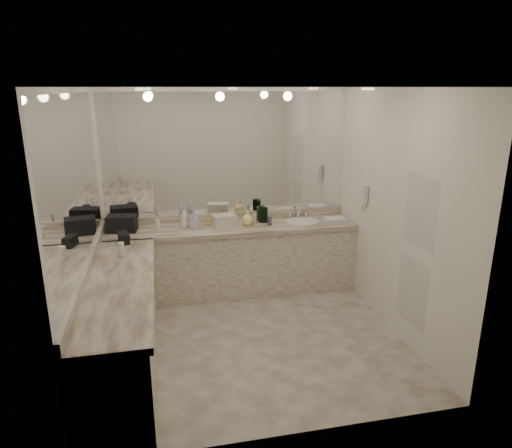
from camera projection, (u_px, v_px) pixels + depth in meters
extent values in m
plane|color=#BDB3A1|center=(250.00, 336.00, 4.96)|extent=(3.20, 3.20, 0.00)
plane|color=white|center=(249.00, 87.00, 4.21)|extent=(3.20, 3.20, 0.00)
cube|color=silver|center=(227.00, 190.00, 5.99)|extent=(3.20, 0.02, 2.60)
cube|color=silver|center=(82.00, 232.00, 4.27)|extent=(0.02, 3.00, 2.60)
cube|color=silver|center=(395.00, 213.00, 4.91)|extent=(0.02, 3.00, 2.60)
cube|color=silver|center=(232.00, 261.00, 5.96)|extent=(3.20, 0.60, 0.84)
cube|color=beige|center=(232.00, 228.00, 5.82)|extent=(3.20, 0.64, 0.06)
cube|color=silver|center=(121.00, 328.00, 4.30)|extent=(0.60, 2.40, 0.84)
cube|color=beige|center=(118.00, 284.00, 4.17)|extent=(0.64, 2.42, 0.06)
cube|color=beige|center=(228.00, 216.00, 6.07)|extent=(3.20, 0.04, 0.10)
cube|color=beige|center=(88.00, 267.00, 4.37)|extent=(0.04, 3.00, 0.10)
cube|color=white|center=(227.00, 154.00, 5.84)|extent=(3.12, 0.01, 1.55)
cube|color=white|center=(78.00, 182.00, 4.13)|extent=(0.01, 2.92, 1.55)
cylinder|color=white|center=(302.00, 222.00, 6.02)|extent=(0.44, 0.44, 0.03)
cube|color=silver|center=(298.00, 212.00, 6.19)|extent=(0.24, 0.16, 0.14)
cube|color=white|center=(364.00, 194.00, 5.54)|extent=(0.06, 0.10, 0.24)
cube|color=white|center=(417.00, 251.00, 4.51)|extent=(0.02, 0.82, 2.10)
cube|color=black|center=(122.00, 223.00, 5.58)|extent=(0.38, 0.26, 0.20)
cube|color=black|center=(124.00, 238.00, 5.17)|extent=(0.15, 0.23, 0.12)
cube|color=beige|center=(224.00, 221.00, 5.77)|extent=(0.31, 0.23, 0.16)
cube|color=white|center=(335.00, 219.00, 6.04)|extent=(0.27, 0.19, 0.04)
cylinder|color=white|center=(121.00, 249.00, 4.77)|extent=(0.07, 0.07, 0.15)
imported|color=white|center=(184.00, 219.00, 5.75)|extent=(0.10, 0.10, 0.22)
imported|color=silver|center=(194.00, 219.00, 5.72)|extent=(0.11, 0.11, 0.22)
imported|color=#FFEC8B|center=(247.00, 218.00, 5.84)|extent=(0.17, 0.17, 0.20)
cylinder|color=#144E1E|center=(259.00, 214.00, 6.02)|extent=(0.06, 0.06, 0.20)
cylinder|color=#144E1E|center=(263.00, 215.00, 5.94)|extent=(0.06, 0.06, 0.21)
cylinder|color=#144E1E|center=(265.00, 215.00, 5.95)|extent=(0.07, 0.07, 0.20)
cylinder|color=#144E1E|center=(262.00, 214.00, 5.96)|extent=(0.07, 0.07, 0.21)
cylinder|color=#144E1E|center=(263.00, 213.00, 6.02)|extent=(0.07, 0.07, 0.21)
cylinder|color=silver|center=(255.00, 218.00, 5.92)|extent=(0.04, 0.04, 0.13)
cylinder|color=#F2D84C|center=(208.00, 222.00, 5.88)|extent=(0.04, 0.04, 0.07)
cylinder|color=silver|center=(194.00, 221.00, 5.81)|extent=(0.06, 0.06, 0.13)
cylinder|color=#E0B28C|center=(228.00, 221.00, 5.86)|extent=(0.06, 0.06, 0.10)
cylinder|color=#3F3F4C|center=(270.00, 221.00, 5.85)|extent=(0.05, 0.05, 0.12)
cylinder|color=white|center=(157.00, 225.00, 5.62)|extent=(0.05, 0.05, 0.14)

